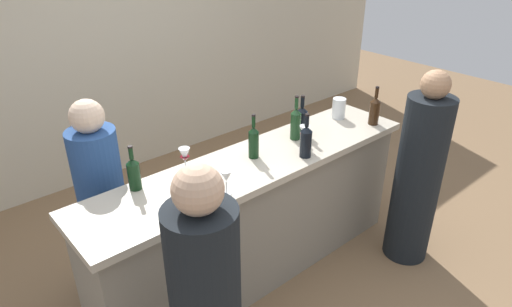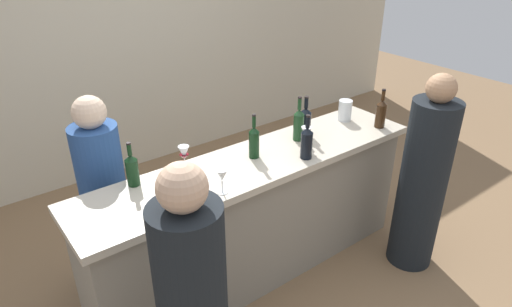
{
  "view_description": "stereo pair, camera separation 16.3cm",
  "coord_description": "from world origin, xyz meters",
  "px_view_note": "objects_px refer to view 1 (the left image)",
  "views": [
    {
      "loc": [
        -1.75,
        -2.02,
        2.41
      ],
      "look_at": [
        0.0,
        0.0,
        1.02
      ],
      "focal_mm": 31.65,
      "sensor_mm": 36.0,
      "label": 1
    },
    {
      "loc": [
        -1.62,
        -2.12,
        2.41
      ],
      "look_at": [
        0.0,
        0.0,
        1.02
      ],
      "focal_mm": 31.65,
      "sensor_mm": 36.0,
      "label": 2
    }
  ],
  "objects_px": {
    "wine_bottle_second_left_dark_green": "(254,141)",
    "wine_bottle_center_near_black": "(306,141)",
    "wine_bottle_far_right_amber_brown": "(375,110)",
    "person_right_guest": "(104,208)",
    "wine_bottle_leftmost_dark_green": "(134,173)",
    "wine_bottle_rightmost_near_black": "(302,120)",
    "water_pitcher": "(339,108)",
    "wine_glass_near_left": "(226,177)",
    "wine_glass_near_right": "(185,156)",
    "person_left_guest": "(418,177)",
    "wine_bottle_second_right_olive_green": "(296,123)",
    "wine_glass_near_center": "(305,133)"
  },
  "relations": [
    {
      "from": "wine_bottle_second_left_dark_green",
      "to": "wine_bottle_center_near_black",
      "type": "relative_size",
      "value": 1.0
    },
    {
      "from": "wine_bottle_far_right_amber_brown",
      "to": "person_right_guest",
      "type": "xyz_separation_m",
      "value": [
        -1.97,
        0.71,
        -0.41
      ]
    },
    {
      "from": "wine_bottle_leftmost_dark_green",
      "to": "wine_bottle_rightmost_near_black",
      "type": "distance_m",
      "value": 1.32
    },
    {
      "from": "wine_bottle_second_left_dark_green",
      "to": "wine_bottle_center_near_black",
      "type": "distance_m",
      "value": 0.35
    },
    {
      "from": "wine_bottle_leftmost_dark_green",
      "to": "water_pitcher",
      "type": "relative_size",
      "value": 1.71
    },
    {
      "from": "wine_glass_near_left",
      "to": "person_right_guest",
      "type": "bearing_deg",
      "value": 121.18
    },
    {
      "from": "wine_bottle_leftmost_dark_green",
      "to": "person_right_guest",
      "type": "xyz_separation_m",
      "value": [
        -0.09,
        0.36,
        -0.4
      ]
    },
    {
      "from": "wine_bottle_second_left_dark_green",
      "to": "wine_bottle_far_right_amber_brown",
      "type": "bearing_deg",
      "value": -10.09
    },
    {
      "from": "wine_glass_near_right",
      "to": "person_left_guest",
      "type": "relative_size",
      "value": 0.11
    },
    {
      "from": "wine_bottle_second_right_olive_green",
      "to": "wine_bottle_center_near_black",
      "type": "bearing_deg",
      "value": -121.26
    },
    {
      "from": "person_right_guest",
      "to": "water_pitcher",
      "type": "bearing_deg",
      "value": 59.02
    },
    {
      "from": "wine_bottle_center_near_black",
      "to": "water_pitcher",
      "type": "bearing_deg",
      "value": 22.67
    },
    {
      "from": "wine_glass_near_left",
      "to": "person_left_guest",
      "type": "relative_size",
      "value": 0.1
    },
    {
      "from": "wine_bottle_rightmost_near_black",
      "to": "wine_glass_near_right",
      "type": "bearing_deg",
      "value": 174.35
    },
    {
      "from": "wine_glass_near_left",
      "to": "person_left_guest",
      "type": "distance_m",
      "value": 1.57
    },
    {
      "from": "wine_bottle_far_right_amber_brown",
      "to": "person_right_guest",
      "type": "height_order",
      "value": "person_right_guest"
    },
    {
      "from": "wine_glass_near_left",
      "to": "wine_bottle_second_left_dark_green",
      "type": "bearing_deg",
      "value": 30.39
    },
    {
      "from": "wine_bottle_second_left_dark_green",
      "to": "wine_bottle_center_near_black",
      "type": "bearing_deg",
      "value": -39.07
    },
    {
      "from": "wine_bottle_center_near_black",
      "to": "wine_glass_near_left",
      "type": "xyz_separation_m",
      "value": [
        -0.7,
        -0.03,
        -0.0
      ]
    },
    {
      "from": "wine_bottle_center_near_black",
      "to": "water_pitcher",
      "type": "xyz_separation_m",
      "value": [
        0.69,
        0.29,
        -0.04
      ]
    },
    {
      "from": "wine_glass_near_center",
      "to": "wine_bottle_far_right_amber_brown",
      "type": "bearing_deg",
      "value": -4.82
    },
    {
      "from": "wine_bottle_second_right_olive_green",
      "to": "wine_glass_near_right",
      "type": "bearing_deg",
      "value": 171.99
    },
    {
      "from": "wine_bottle_center_near_black",
      "to": "wine_bottle_rightmost_near_black",
      "type": "bearing_deg",
      "value": 48.49
    },
    {
      "from": "wine_bottle_center_near_black",
      "to": "person_left_guest",
      "type": "relative_size",
      "value": 0.2
    },
    {
      "from": "wine_bottle_second_left_dark_green",
      "to": "wine_glass_near_center",
      "type": "height_order",
      "value": "wine_bottle_second_left_dark_green"
    },
    {
      "from": "person_left_guest",
      "to": "person_right_guest",
      "type": "height_order",
      "value": "person_left_guest"
    },
    {
      "from": "wine_bottle_far_right_amber_brown",
      "to": "wine_bottle_second_right_olive_green",
      "type": "bearing_deg",
      "value": 162.11
    },
    {
      "from": "person_left_guest",
      "to": "wine_bottle_second_right_olive_green",
      "type": "bearing_deg",
      "value": 26.15
    },
    {
      "from": "wine_glass_near_center",
      "to": "wine_glass_near_right",
      "type": "distance_m",
      "value": 0.85
    },
    {
      "from": "wine_bottle_center_near_black",
      "to": "wine_glass_near_center",
      "type": "xyz_separation_m",
      "value": [
        0.08,
        0.09,
        0.0
      ]
    },
    {
      "from": "wine_bottle_rightmost_near_black",
      "to": "wine_glass_near_center",
      "type": "height_order",
      "value": "wine_bottle_rightmost_near_black"
    },
    {
      "from": "wine_bottle_second_left_dark_green",
      "to": "wine_glass_near_center",
      "type": "relative_size",
      "value": 1.81
    },
    {
      "from": "wine_bottle_second_left_dark_green",
      "to": "wine_bottle_center_near_black",
      "type": "height_order",
      "value": "same"
    },
    {
      "from": "wine_bottle_second_left_dark_green",
      "to": "water_pitcher",
      "type": "bearing_deg",
      "value": 3.94
    },
    {
      "from": "wine_glass_near_right",
      "to": "wine_bottle_leftmost_dark_green",
      "type": "bearing_deg",
      "value": 177.84
    },
    {
      "from": "wine_glass_near_center",
      "to": "person_right_guest",
      "type": "relative_size",
      "value": 0.12
    },
    {
      "from": "wine_glass_near_right",
      "to": "wine_glass_near_left",
      "type": "bearing_deg",
      "value": -85.5
    },
    {
      "from": "water_pitcher",
      "to": "person_right_guest",
      "type": "distance_m",
      "value": 1.94
    },
    {
      "from": "wine_bottle_second_right_olive_green",
      "to": "person_left_guest",
      "type": "relative_size",
      "value": 0.22
    },
    {
      "from": "wine_bottle_center_near_black",
      "to": "wine_bottle_second_right_olive_green",
      "type": "bearing_deg",
      "value": 58.74
    },
    {
      "from": "wine_bottle_second_right_olive_green",
      "to": "wine_glass_near_left",
      "type": "relative_size",
      "value": 2.11
    },
    {
      "from": "wine_bottle_rightmost_near_black",
      "to": "water_pitcher",
      "type": "xyz_separation_m",
      "value": [
        0.45,
        0.02,
        -0.03
      ]
    },
    {
      "from": "wine_bottle_leftmost_dark_green",
      "to": "wine_bottle_center_near_black",
      "type": "bearing_deg",
      "value": -19.42
    },
    {
      "from": "wine_bottle_second_right_olive_green",
      "to": "wine_bottle_rightmost_near_black",
      "type": "bearing_deg",
      "value": 16.68
    },
    {
      "from": "wine_glass_near_center",
      "to": "person_right_guest",
      "type": "xyz_separation_m",
      "value": [
        -1.24,
        0.65,
        -0.41
      ]
    },
    {
      "from": "wine_bottle_leftmost_dark_green",
      "to": "wine_glass_near_right",
      "type": "bearing_deg",
      "value": -2.16
    },
    {
      "from": "wine_bottle_second_left_dark_green",
      "to": "water_pitcher",
      "type": "xyz_separation_m",
      "value": [
        0.96,
        0.07,
        -0.04
      ]
    },
    {
      "from": "water_pitcher",
      "to": "wine_bottle_second_left_dark_green",
      "type": "bearing_deg",
      "value": -176.06
    },
    {
      "from": "person_left_guest",
      "to": "person_right_guest",
      "type": "relative_size",
      "value": 1.05
    },
    {
      "from": "wine_bottle_second_left_dark_green",
      "to": "wine_glass_near_right",
      "type": "height_order",
      "value": "wine_bottle_second_left_dark_green"
    }
  ]
}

